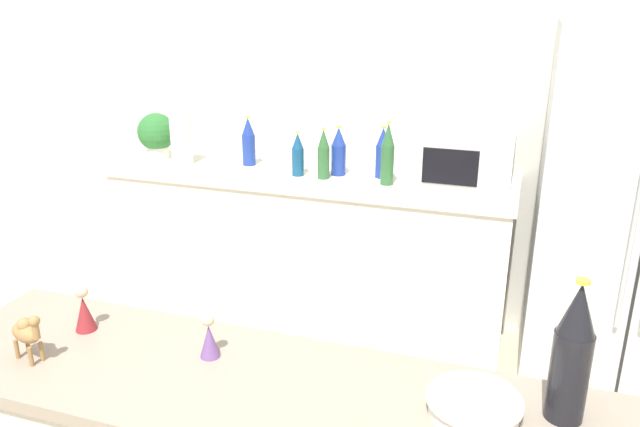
# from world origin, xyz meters

# --- Properties ---
(wall_back) EXTENTS (8.00, 0.06, 2.55)m
(wall_back) POSITION_xyz_m (0.00, 2.73, 1.27)
(wall_back) COLOR silver
(wall_back) RESTS_ON ground_plane
(back_counter) EXTENTS (2.21, 0.63, 0.92)m
(back_counter) POSITION_xyz_m (-0.48, 2.40, 0.46)
(back_counter) COLOR silver
(back_counter) RESTS_ON ground_plane
(refrigerator) EXTENTS (0.84, 0.70, 1.73)m
(refrigerator) POSITION_xyz_m (1.13, 2.34, 0.87)
(refrigerator) COLOR silver
(refrigerator) RESTS_ON ground_plane
(potted_plant) EXTENTS (0.22, 0.22, 0.27)m
(potted_plant) POSITION_xyz_m (-1.43, 2.42, 1.06)
(potted_plant) COLOR silver
(potted_plant) RESTS_ON back_counter
(paper_towel_roll) EXTENTS (0.12, 0.12, 0.27)m
(paper_towel_roll) POSITION_xyz_m (-1.22, 2.34, 1.05)
(paper_towel_roll) COLOR white
(paper_towel_roll) RESTS_ON back_counter
(microwave) EXTENTS (0.48, 0.37, 0.28)m
(microwave) POSITION_xyz_m (0.34, 2.42, 1.06)
(microwave) COLOR white
(microwave) RESTS_ON back_counter
(back_bottle_0) EXTENTS (0.06, 0.06, 0.27)m
(back_bottle_0) POSITION_xyz_m (-0.37, 2.32, 1.05)
(back_bottle_0) COLOR #2D6033
(back_bottle_0) RESTS_ON back_counter
(back_bottle_1) EXTENTS (0.08, 0.08, 0.26)m
(back_bottle_1) POSITION_xyz_m (-0.32, 2.41, 1.04)
(back_bottle_1) COLOR navy
(back_bottle_1) RESTS_ON back_counter
(back_bottle_2) EXTENTS (0.06, 0.06, 0.24)m
(back_bottle_2) POSITION_xyz_m (-0.52, 2.33, 1.03)
(back_bottle_2) COLOR navy
(back_bottle_2) RESTS_ON back_counter
(back_bottle_3) EXTENTS (0.07, 0.07, 0.32)m
(back_bottle_3) POSITION_xyz_m (-0.03, 2.32, 1.07)
(back_bottle_3) COLOR #2D6033
(back_bottle_3) RESTS_ON back_counter
(back_bottle_4) EXTENTS (0.07, 0.07, 0.28)m
(back_bottle_4) POSITION_xyz_m (-0.86, 2.44, 1.05)
(back_bottle_4) COLOR navy
(back_bottle_4) RESTS_ON back_counter
(back_bottle_5) EXTENTS (0.08, 0.08, 0.27)m
(back_bottle_5) POSITION_xyz_m (-0.08, 2.44, 1.05)
(back_bottle_5) COLOR navy
(back_bottle_5) RESTS_ON back_counter
(wine_bottle) EXTENTS (0.09, 0.09, 0.34)m
(wine_bottle) POSITION_xyz_m (0.77, 0.62, 1.10)
(wine_bottle) COLOR black
(wine_bottle) RESTS_ON bar_counter
(fruit_bowl) EXTENTS (0.22, 0.22, 0.05)m
(fruit_bowl) POSITION_xyz_m (0.57, 0.55, 0.96)
(fruit_bowl) COLOR white
(fruit_bowl) RESTS_ON bar_counter
(camel_figurine) EXTENTS (0.12, 0.08, 0.14)m
(camel_figurine) POSITION_xyz_m (-0.55, 0.42, 1.01)
(camel_figurine) COLOR olive
(camel_figurine) RESTS_ON bar_counter
(wise_man_figurine_blue) EXTENTS (0.05, 0.05, 0.13)m
(wise_man_figurine_blue) POSITION_xyz_m (-0.11, 0.58, 0.99)
(wise_man_figurine_blue) COLOR #6B4784
(wise_man_figurine_blue) RESTS_ON bar_counter
(wise_man_figurine_crimson) EXTENTS (0.06, 0.06, 0.14)m
(wise_man_figurine_crimson) POSITION_xyz_m (-0.51, 0.59, 0.99)
(wise_man_figurine_crimson) COLOR maroon
(wise_man_figurine_crimson) RESTS_ON bar_counter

